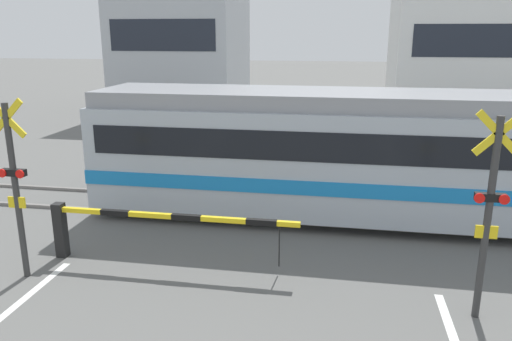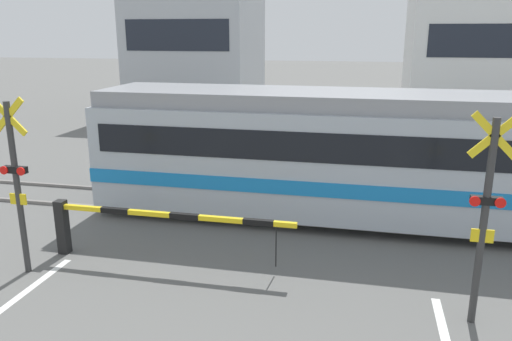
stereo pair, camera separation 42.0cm
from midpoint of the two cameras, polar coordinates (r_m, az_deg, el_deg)
The scene contains 10 objects.
rail_track_near at distance 11.75m, azimuth 2.36°, elevation -5.75°, with size 50.00×0.10×0.08m.
rail_track_far at distance 13.08m, azimuth 3.48°, elevation -3.53°, with size 50.00×0.10×0.08m.
commuter_train at distance 11.91m, azimuth 19.28°, elevation 1.59°, with size 15.04×2.68×3.00m.
crossing_barrier_near at distance 9.90m, azimuth -13.56°, elevation -5.63°, with size 4.80×0.20×1.11m.
crossing_barrier_far at distance 14.49m, azimuth 13.71°, elevation 1.06°, with size 4.80×0.20×1.11m.
crossing_signal_left at distance 9.69m, azimuth -24.61°, elevation -0.89°, with size 0.68×0.15×3.25m.
crossing_signal_right at distance 8.04m, azimuth 26.08°, elevation -4.25°, with size 0.68×0.15×3.25m.
pedestrian at distance 16.65m, azimuth 3.92°, elevation 3.66°, with size 0.38×0.22×1.57m.
building_left_of_street at distance 28.62m, azimuth -6.33°, elevation 14.39°, with size 6.43×6.15×7.61m.
building_right_of_street at distance 27.76m, azimuth 25.37°, elevation 12.58°, with size 7.52×6.15×7.20m.
Camera 2 is at (2.10, -1.08, 4.29)m, focal length 35.00 mm.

